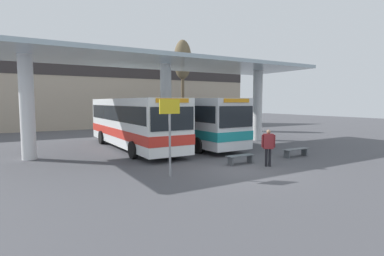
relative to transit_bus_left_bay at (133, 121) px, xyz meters
The scene contains 10 objects.
ground_plane 8.99m from the transit_bus_left_bay, 77.05° to the right, with size 100.00×100.00×0.00m, color #4C4C51.
townhouse_backdrop 16.30m from the transit_bus_left_bay, 82.96° to the left, with size 40.00×0.58×7.76m.
station_canopy 3.92m from the transit_bus_left_bay, 25.13° to the right, with size 21.23×6.85×5.80m.
transit_bus_left_bay is the anchor object (origin of this frame).
transit_bus_center_bay 3.89m from the transit_bus_left_bay, ahead, with size 3.08×10.56×3.30m.
waiting_bench_near_pillar 10.35m from the transit_bus_left_bay, 48.18° to the right, with size 1.79×0.44×0.46m.
waiting_bench_mid_platform 8.28m from the transit_bus_left_bay, 69.59° to the right, with size 1.53×0.44×0.46m.
info_sign_platform 8.18m from the transit_bus_left_bay, 98.80° to the right, with size 0.90×0.09×3.20m.
pedestrian_waiting 9.45m from the transit_bus_left_bay, 67.10° to the right, with size 0.59×0.47×1.77m.
poplar_tree_behind_left 14.77m from the transit_bus_left_bay, 47.45° to the left, with size 1.94×1.94×9.81m.
Camera 1 is at (-8.59, -10.46, 3.09)m, focal length 28.00 mm.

